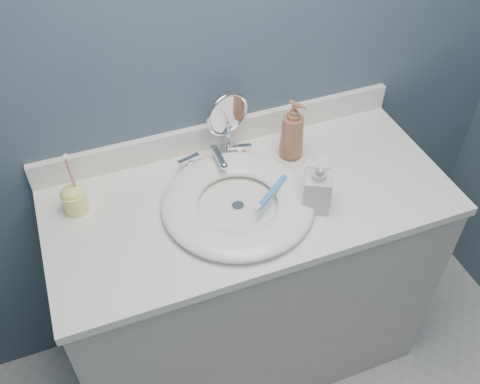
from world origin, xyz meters
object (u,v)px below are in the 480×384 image
makeup_mirror (228,121)px  soap_bottle_clear (318,184)px  toothbrush_holder (74,198)px  soap_bottle_amber (292,130)px

makeup_mirror → soap_bottle_clear: 0.36m
toothbrush_holder → soap_bottle_amber: bearing=0.2°
makeup_mirror → toothbrush_holder: 0.52m
makeup_mirror → soap_bottle_amber: (0.18, -0.09, -0.02)m
soap_bottle_clear → toothbrush_holder: size_ratio=0.84×
soap_bottle_amber → toothbrush_holder: (-0.69, -0.00, -0.06)m
toothbrush_holder → makeup_mirror: bearing=10.3°
makeup_mirror → toothbrush_holder: size_ratio=1.09×
soap_bottle_amber → makeup_mirror: bearing=123.0°
soap_bottle_amber → toothbrush_holder: 0.69m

